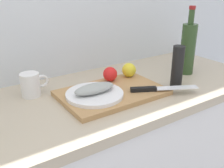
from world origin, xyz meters
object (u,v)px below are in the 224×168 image
object	(u,v)px
chef_knife	(156,89)
pepper_mill	(177,67)
coffee_mug_1	(31,85)
fish_fillet	(94,88)
wine_bottle	(188,48)
lemon_0	(129,70)
white_plate	(95,94)
cutting_board	(112,93)

from	to	relation	value
chef_knife	pepper_mill	distance (m)	0.16
chef_knife	coffee_mug_1	bearing A→B (deg)	173.91
fish_fillet	wine_bottle	size ratio (longest dim) A/B	0.52
lemon_0	pepper_mill	xyz separation A→B (m)	(0.14, -0.18, 0.04)
pepper_mill	white_plate	bearing A→B (deg)	168.85
lemon_0	fish_fillet	bearing A→B (deg)	-157.88
white_plate	pepper_mill	distance (m)	0.40
pepper_mill	cutting_board	bearing A→B (deg)	164.54
lemon_0	wine_bottle	size ratio (longest dim) A/B	0.20
chef_knife	cutting_board	bearing A→B (deg)	172.98
fish_fillet	wine_bottle	xyz separation A→B (m)	(0.56, 0.02, 0.08)
pepper_mill	wine_bottle	bearing A→B (deg)	29.55
wine_bottle	coffee_mug_1	size ratio (longest dim) A/B	2.85
cutting_board	white_plate	bearing A→B (deg)	-176.04
white_plate	fish_fillet	size ratio (longest dim) A/B	1.33
fish_fillet	lemon_0	bearing A→B (deg)	22.12
fish_fillet	coffee_mug_1	distance (m)	0.27
coffee_mug_1	pepper_mill	size ratio (longest dim) A/B	0.63
white_plate	coffee_mug_1	xyz separation A→B (m)	(-0.20, 0.19, 0.02)
white_plate	coffee_mug_1	bearing A→B (deg)	136.23
chef_knife	lemon_0	bearing A→B (deg)	114.59
cutting_board	coffee_mug_1	xyz separation A→B (m)	(-0.28, 0.18, 0.04)
lemon_0	coffee_mug_1	bearing A→B (deg)	169.08
cutting_board	fish_fillet	bearing A→B (deg)	-176.04
coffee_mug_1	cutting_board	bearing A→B (deg)	-32.54
lemon_0	wine_bottle	bearing A→B (deg)	-14.04
lemon_0	pepper_mill	bearing A→B (deg)	-52.67
chef_knife	wine_bottle	distance (m)	0.36
chef_knife	fish_fillet	bearing A→B (deg)	-174.93
white_plate	lemon_0	xyz separation A→B (m)	(0.25, 0.10, 0.03)
fish_fillet	chef_knife	bearing A→B (deg)	-21.88
wine_bottle	pepper_mill	distance (m)	0.21
cutting_board	fish_fillet	size ratio (longest dim) A/B	2.49
coffee_mug_1	wine_bottle	bearing A→B (deg)	-12.21
fish_fillet	coffee_mug_1	world-z (taller)	coffee_mug_1
pepper_mill	fish_fillet	bearing A→B (deg)	168.85
coffee_mug_1	white_plate	bearing A→B (deg)	-43.77
fish_fillet	wine_bottle	bearing A→B (deg)	2.42
white_plate	cutting_board	bearing A→B (deg)	3.96
fish_fillet	pepper_mill	bearing A→B (deg)	-11.15
chef_knife	white_plate	bearing A→B (deg)	-174.93
white_plate	chef_knife	world-z (taller)	chef_knife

